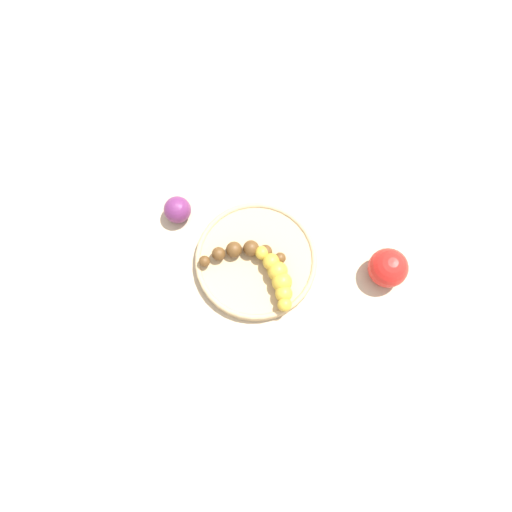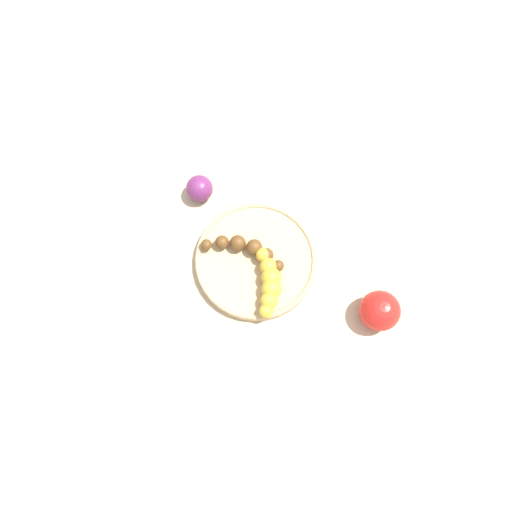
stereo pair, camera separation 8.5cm
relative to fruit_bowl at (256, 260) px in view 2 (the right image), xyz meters
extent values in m
plane|color=tan|center=(0.00, 0.00, -0.01)|extent=(2.40, 2.40, 0.00)
cylinder|color=tan|center=(0.00, 0.00, 0.00)|extent=(0.23, 0.23, 0.02)
torus|color=tan|center=(0.00, 0.00, 0.01)|extent=(0.23, 0.23, 0.01)
sphere|color=#593819|center=(-0.02, -0.04, 0.02)|extent=(0.02, 0.02, 0.02)
sphere|color=#593819|center=(0.00, -0.02, 0.02)|extent=(0.03, 0.03, 0.03)
sphere|color=#593819|center=(0.02, 0.00, 0.02)|extent=(0.03, 0.03, 0.03)
sphere|color=#593819|center=(0.03, 0.03, 0.02)|extent=(0.03, 0.03, 0.03)
sphere|color=#593819|center=(0.04, 0.06, 0.02)|extent=(0.03, 0.03, 0.03)
sphere|color=#593819|center=(0.04, 0.09, 0.02)|extent=(0.02, 0.02, 0.02)
sphere|color=gold|center=(-0.10, 0.00, 0.03)|extent=(0.03, 0.03, 0.03)
sphere|color=gold|center=(-0.08, -0.01, 0.03)|extent=(0.03, 0.03, 0.03)
sphere|color=gold|center=(-0.07, -0.02, 0.03)|extent=(0.04, 0.04, 0.04)
sphere|color=gold|center=(-0.04, -0.02, 0.03)|extent=(0.04, 0.04, 0.04)
sphere|color=gold|center=(-0.02, -0.02, 0.03)|extent=(0.03, 0.03, 0.03)
sphere|color=gold|center=(0.00, -0.01, 0.03)|extent=(0.03, 0.03, 0.03)
sphere|color=#662659|center=(0.16, 0.08, 0.01)|extent=(0.05, 0.05, 0.05)
sphere|color=red|center=(-0.14, -0.20, 0.02)|extent=(0.07, 0.07, 0.07)
camera|label=1|loc=(-0.22, 0.12, 0.83)|focal=32.75mm
camera|label=2|loc=(-0.25, 0.04, 0.83)|focal=32.75mm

